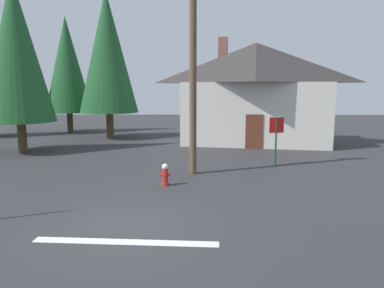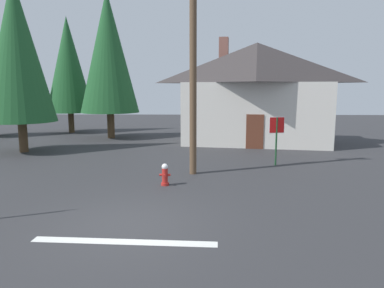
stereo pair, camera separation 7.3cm
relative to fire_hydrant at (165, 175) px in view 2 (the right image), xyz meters
The scene contains 9 objects.
ground_plane 3.72m from the fire_hydrant, 99.32° to the right, with size 80.00×80.00×0.10m, color #2D2D30.
lane_stop_bar 4.85m from the fire_hydrant, 94.92° to the right, with size 4.23×0.30×0.01m, color silver.
fire_hydrant is the anchor object (origin of this frame).
utility_pole 4.83m from the fire_hydrant, 62.26° to the left, with size 1.60×0.28×9.16m.
stop_sign_far 5.99m from the fire_hydrant, 37.48° to the left, with size 0.72×0.20×2.21m.
house 12.05m from the fire_hydrant, 66.15° to the left, with size 10.20×7.00×6.83m.
pine_tree_tall_left 18.84m from the fire_hydrant, 120.45° to the left, with size 3.60×3.60×9.00m.
pine_tree_short_left 14.65m from the fire_hydrant, 112.51° to the left, with size 4.04×4.04×10.10m.
pine_tree_far_center 11.98m from the fire_hydrant, 142.00° to the left, with size 3.73×3.73×9.33m.
Camera 2 is at (1.97, -8.70, 3.41)m, focal length 33.20 mm.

